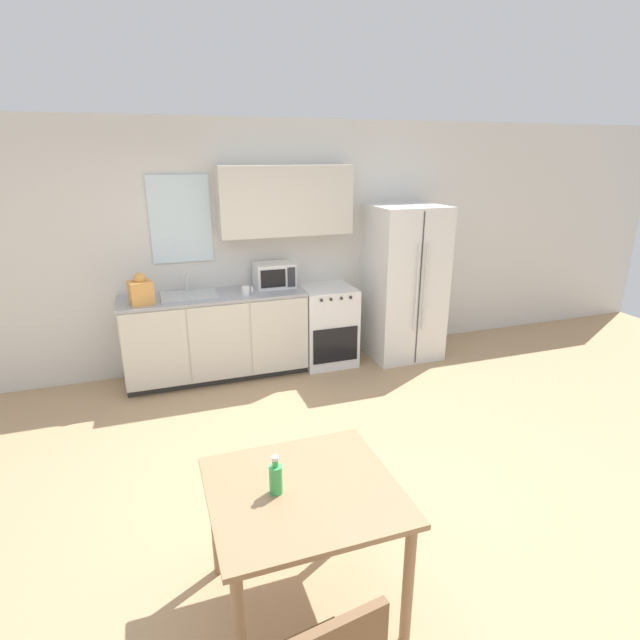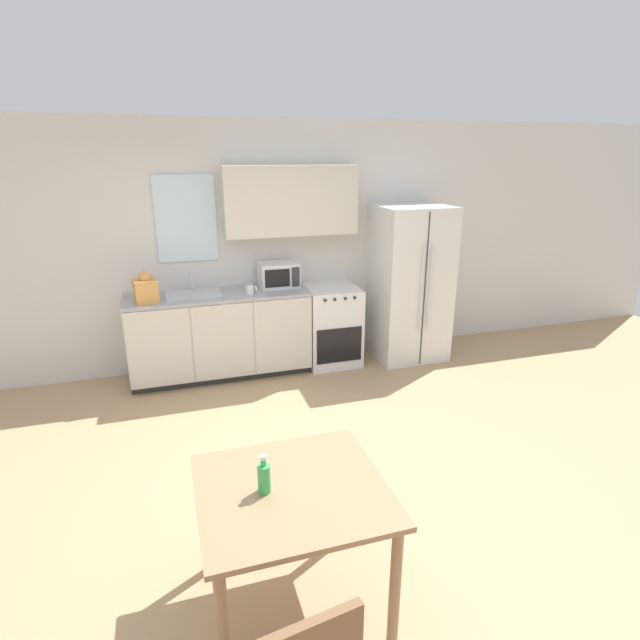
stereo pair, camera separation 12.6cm
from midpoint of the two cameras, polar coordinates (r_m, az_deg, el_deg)
name	(u,v)px [view 2 (the right image)]	position (r m, az deg, el deg)	size (l,w,h in m)	color
ground_plane	(289,482)	(3.94, -2.63, -17.98)	(12.00, 12.00, 0.00)	tan
wall_back	(241,241)	(5.60, -8.34, 8.93)	(12.00, 0.38, 2.70)	silver
kitchen_counter	(221,334)	(5.52, -10.65, -1.64)	(1.92, 0.62, 0.94)	#333333
oven_range	(331,325)	(5.78, 1.85, -0.60)	(0.60, 0.63, 0.90)	white
refrigerator	(409,283)	(5.96, 10.73, 4.13)	(0.81, 0.79, 1.79)	silver
kitchen_sink	(194,294)	(5.36, -13.60, 2.93)	(0.57, 0.41, 0.21)	#B7BABC
microwave	(279,275)	(5.55, -4.10, 5.20)	(0.42, 0.33, 0.27)	silver
coffee_mug	(251,290)	(5.28, -7.26, 3.43)	(0.11, 0.08, 0.09)	white
grocery_bag_0	(146,289)	(5.19, -18.66, 3.36)	(0.25, 0.22, 0.32)	#DB994C
dining_table	(292,507)	(2.71, -1.78, -20.56)	(0.94, 0.88, 0.75)	#997551
drink_bottle	(264,477)	(2.58, -4.95, -17.46)	(0.07, 0.07, 0.21)	#3FB259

